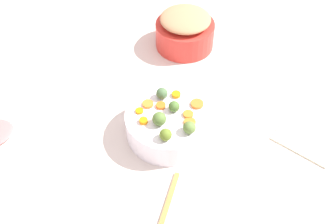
{
  "coord_description": "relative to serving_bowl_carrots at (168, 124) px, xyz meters",
  "views": [
    {
      "loc": [
        -0.37,
        0.58,
        0.96
      ],
      "look_at": [
        0.03,
        -0.04,
        0.12
      ],
      "focal_mm": 39.42,
      "sensor_mm": 36.0,
      "label": 1
    }
  ],
  "objects": [
    {
      "name": "brussels_sprout_0",
      "position": [
        0.0,
        0.04,
        0.07
      ],
      "size": [
        0.04,
        0.04,
        0.04
      ],
      "primitive_type": "sphere",
      "color": "#587836",
      "rests_on": "serving_bowl_carrots"
    },
    {
      "name": "carrot_slice_2",
      "position": [
        0.07,
        0.0,
        0.05
      ],
      "size": [
        0.04,
        0.04,
        0.01
      ],
      "primitive_type": "cylinder",
      "rotation": [
        0.0,
        0.0,
        3.45
      ],
      "color": "orange",
      "rests_on": "serving_bowl_carrots"
    },
    {
      "name": "serving_bowl_carrots",
      "position": [
        0.0,
        0.0,
        0.0
      ],
      "size": [
        0.26,
        0.26,
        0.09
      ],
      "primitive_type": "cylinder",
      "color": "white",
      "rests_on": "tabletop"
    },
    {
      "name": "tabletop",
      "position": [
        -0.03,
        0.04,
        -0.06
      ],
      "size": [
        2.4,
        2.4,
        0.02
      ],
      "primitive_type": "cube",
      "color": "silver",
      "rests_on": "ground"
    },
    {
      "name": "carrot_slice_6",
      "position": [
        -0.06,
        -0.08,
        0.05
      ],
      "size": [
        0.06,
        0.06,
        0.01
      ],
      "primitive_type": "cylinder",
      "rotation": [
        0.0,
        0.0,
        5.63
      ],
      "color": "orange",
      "rests_on": "serving_bowl_carrots"
    },
    {
      "name": "stuffing_mound",
      "position": [
        0.19,
        -0.41,
        0.08
      ],
      "size": [
        0.19,
        0.19,
        0.04
      ],
      "primitive_type": "ellipsoid",
      "color": "tan",
      "rests_on": "metal_pot"
    },
    {
      "name": "metal_pot",
      "position": [
        0.19,
        -0.41,
        0.01
      ],
      "size": [
        0.23,
        0.23,
        0.1
      ],
      "primitive_type": "cylinder",
      "color": "red",
      "rests_on": "tabletop"
    },
    {
      "name": "carrot_slice_3",
      "position": [
        0.08,
        0.04,
        0.05
      ],
      "size": [
        0.03,
        0.03,
        0.01
      ],
      "primitive_type": "cylinder",
      "rotation": [
        0.0,
        0.0,
        5.6
      ],
      "color": "orange",
      "rests_on": "serving_bowl_carrots"
    },
    {
      "name": "dish_towel",
      "position": [
        -0.38,
        -0.21,
        -0.04
      ],
      "size": [
        0.19,
        0.15,
        0.01
      ],
      "primitive_type": "cube",
      "rotation": [
        0.0,
        0.0,
        -0.09
      ],
      "color": "silver",
      "rests_on": "tabletop"
    },
    {
      "name": "carrot_slice_0",
      "position": [
        -0.07,
        -0.01,
        0.05
      ],
      "size": [
        0.04,
        0.04,
        0.01
      ],
      "primitive_type": "cylinder",
      "rotation": [
        0.0,
        0.0,
        2.92
      ],
      "color": "orange",
      "rests_on": "serving_bowl_carrots"
    },
    {
      "name": "brussels_sprout_2",
      "position": [
        -0.04,
        0.08,
        0.06
      ],
      "size": [
        0.04,
        0.04,
        0.04
      ],
      "primitive_type": "sphere",
      "color": "olive",
      "rests_on": "serving_bowl_carrots"
    },
    {
      "name": "brussels_sprout_3",
      "position": [
        -0.09,
        0.02,
        0.06
      ],
      "size": [
        0.04,
        0.04,
        0.04
      ],
      "primitive_type": "sphere",
      "color": "olive",
      "rests_on": "serving_bowl_carrots"
    },
    {
      "name": "brussels_sprout_4",
      "position": [
        -0.01,
        -0.02,
        0.06
      ],
      "size": [
        0.03,
        0.03,
        0.03
      ],
      "primitive_type": "sphere",
      "color": "#4C7031",
      "rests_on": "serving_bowl_carrots"
    },
    {
      "name": "carrot_slice_4",
      "position": [
        0.04,
        -0.01,
        0.05
      ],
      "size": [
        0.04,
        0.04,
        0.01
      ],
      "primitive_type": "cylinder",
      "rotation": [
        0.0,
        0.0,
        3.43
      ],
      "color": "orange",
      "rests_on": "serving_bowl_carrots"
    },
    {
      "name": "brussels_sprout_1",
      "position": [
        0.05,
        -0.05,
        0.06
      ],
      "size": [
        0.04,
        0.04,
        0.04
      ],
      "primitive_type": "sphere",
      "color": "#4A6C41",
      "rests_on": "serving_bowl_carrots"
    },
    {
      "name": "carrot_slice_7",
      "position": [
        0.02,
        -0.08,
        0.05
      ],
      "size": [
        0.04,
        0.04,
        0.01
      ],
      "primitive_type": "cylinder",
      "rotation": [
        0.0,
        0.0,
        2.77
      ],
      "color": "orange",
      "rests_on": "serving_bowl_carrots"
    },
    {
      "name": "carrot_slice_1",
      "position": [
        -0.05,
        -0.03,
        0.05
      ],
      "size": [
        0.04,
        0.04,
        0.01
      ],
      "primitive_type": "cylinder",
      "rotation": [
        0.0,
        0.0,
        3.56
      ],
      "color": "orange",
      "rests_on": "serving_bowl_carrots"
    },
    {
      "name": "carrot_slice_5",
      "position": [
        0.04,
        0.07,
        0.05
      ],
      "size": [
        0.03,
        0.03,
        0.01
      ],
      "primitive_type": "cylinder",
      "rotation": [
        0.0,
        0.0,
        0.43
      ],
      "color": "orange",
      "rests_on": "serving_bowl_carrots"
    }
  ]
}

